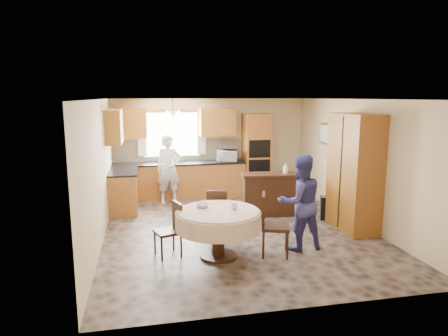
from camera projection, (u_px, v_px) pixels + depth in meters
The scene contains 36 objects.
floor at pixel (237, 230), 7.75m from camera, with size 5.00×6.00×0.01m, color brown.
ceiling at pixel (238, 99), 7.31m from camera, with size 5.00×6.00×0.01m, color white.
wall_back at pixel (211, 147), 10.42m from camera, with size 5.00×0.02×2.50m, color tan.
wall_front at pixel (298, 210), 4.63m from camera, with size 5.00×0.02×2.50m, color tan.
wall_left at pixel (100, 171), 7.03m from camera, with size 0.02×6.00×2.50m, color tan.
wall_right at pixel (358, 162), 8.02m from camera, with size 0.02×6.00×2.50m, color tan.
window at pixel (172, 134), 10.14m from camera, with size 1.40×0.03×1.10m, color white.
curtain_left at pixel (142, 133), 9.93m from camera, with size 0.22×0.02×1.15m, color white.
curtain_right at pixel (201, 132), 10.23m from camera, with size 0.22×0.02×1.15m, color white.
base_cab_back at pixel (180, 181), 10.10m from camera, with size 3.30×0.60×0.88m, color #AB602D.
counter_back at pixel (179, 163), 10.02m from camera, with size 3.30×0.64×0.04m, color black.
base_cab_left at pixel (124, 192), 8.97m from camera, with size 0.60×1.20×0.88m, color #AB602D.
counter_left at pixel (123, 172), 8.89m from camera, with size 0.64×1.20×0.04m, color black.
backsplash at pixel (178, 151), 10.25m from camera, with size 3.30×0.02×0.55m, color #C4AF8A.
wall_cab_left at pixel (129, 123), 9.74m from camera, with size 0.85×0.33×0.72m, color #B9792E.
wall_cab_right at pixel (217, 122), 10.17m from camera, with size 0.90×0.33×0.72m, color #B9792E.
wall_cab_side at pixel (114, 126), 8.68m from camera, with size 0.33×1.20×0.72m, color #B9792E.
oven_tower at pixel (256, 155), 10.38m from camera, with size 0.66×0.62×2.12m, color #AB602D.
oven_upper at pixel (260, 149), 10.04m from camera, with size 0.56×0.01×0.45m, color black.
oven_lower at pixel (259, 168), 10.13m from camera, with size 0.56×0.01×0.45m, color black.
pendant at pixel (173, 115), 9.58m from camera, with size 0.36×0.36×0.18m, color beige.
sideboard at pixel (269, 195), 8.68m from camera, with size 1.20×0.50×0.86m, color #3A1F0F.
space_heater at pixel (329, 208), 8.37m from camera, with size 0.35×0.25×0.49m, color black.
cupboard at pixel (355, 172), 7.63m from camera, with size 0.59×1.17×2.24m, color #AB602D.
dining_table at pixel (218, 221), 6.33m from camera, with size 1.36×1.36×0.78m.
chair_left at pixel (172, 227), 6.42m from camera, with size 0.48×0.48×0.88m.
chair_back at pixel (217, 211), 7.23m from camera, with size 0.49×0.49×0.90m.
chair_right at pixel (270, 221), 6.44m from camera, with size 0.55×0.55×1.02m.
framed_picture at pixel (326, 134), 9.30m from camera, with size 0.06×0.61×0.50m.
microwave at pixel (227, 156), 10.19m from camera, with size 0.51×0.35×0.28m, color silver.
person_sink at pixel (169, 169), 9.59m from camera, with size 0.60×0.40×1.65m, color silver.
person_dining at pixel (300, 202), 6.66m from camera, with size 0.79×0.61×1.62m, color navy.
bowl_sideboard at pixel (255, 175), 8.53m from camera, with size 0.21×0.21×0.05m, color #B2B2B2.
bottle_sideboard at pixel (285, 169), 8.65m from camera, with size 0.10×0.10×0.27m, color silver.
cup_table at pixel (234, 207), 6.35m from camera, with size 0.11×0.11×0.09m, color #B2B2B2.
bowl_table at pixel (202, 205), 6.47m from camera, with size 0.21×0.21×0.07m, color #B2B2B2.
Camera 1 is at (-1.75, -7.21, 2.55)m, focal length 32.00 mm.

